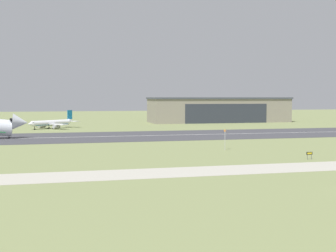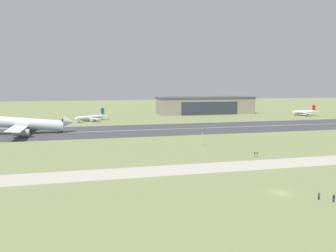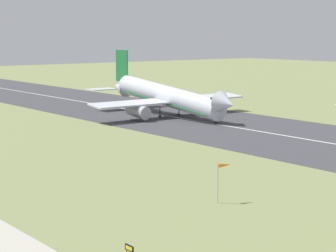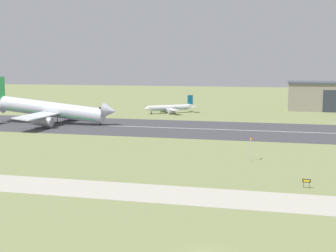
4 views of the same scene
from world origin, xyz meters
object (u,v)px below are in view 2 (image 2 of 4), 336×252
at_px(airplane_landing, 20,124).
at_px(spectator_right, 334,198).
at_px(airplane_parked_centre, 90,118).
at_px(runway_sign, 256,153).
at_px(windsock_pole, 202,134).
at_px(airplane_parked_west, 304,112).
at_px(spectator_left, 319,196).

distance_m(airplane_landing, spectator_right, 143.06).
bearing_deg(airplane_parked_centre, runway_sign, -65.35).
bearing_deg(airplane_parked_centre, spectator_right, -72.84).
xyz_separation_m(airplane_parked_centre, windsock_pole, (44.06, -97.98, 2.34)).
bearing_deg(airplane_landing, airplane_parked_centre, 55.19).
distance_m(airplane_landing, airplane_parked_centre, 59.20).
relative_size(airplane_landing, windsock_pole, 9.70).
bearing_deg(airplane_landing, windsock_pole, -32.43).
height_order(airplane_parked_west, spectator_right, airplane_parked_west).
bearing_deg(windsock_pole, spectator_right, -84.30).
bearing_deg(windsock_pole, airplane_parked_centre, 114.21).
relative_size(runway_sign, spectator_left, 0.97).
bearing_deg(runway_sign, spectator_left, -99.51).
bearing_deg(spectator_right, windsock_pole, 95.70).
relative_size(airplane_parked_centre, runway_sign, 13.88).
distance_m(airplane_parked_west, runway_sign, 159.76).
distance_m(airplane_parked_centre, windsock_pole, 107.46).
distance_m(airplane_parked_west, spectator_left, 196.30).
bearing_deg(runway_sign, windsock_pole, 116.50).
distance_m(airplane_parked_centre, spectator_right, 171.63).
bearing_deg(airplane_parked_west, airplane_parked_centre, 179.86).
relative_size(airplane_parked_west, runway_sign, 13.18).
xyz_separation_m(airplane_parked_west, windsock_pole, (-116.26, -97.58, 1.97)).
xyz_separation_m(airplane_parked_west, spectator_right, (-109.67, -163.57, -1.86)).
xyz_separation_m(runway_sign, spectator_right, (-4.88, -42.99, -0.25)).
height_order(runway_sign, spectator_left, spectator_left).
bearing_deg(airplane_parked_west, spectator_right, -123.84).
relative_size(airplane_landing, spectator_left, 30.51).
bearing_deg(spectator_left, airplane_parked_west, 55.34).
xyz_separation_m(airplane_landing, airplane_parked_west, (194.08, 48.15, -2.47)).
distance_m(runway_sign, spectator_left, 41.44).
bearing_deg(windsock_pole, spectator_left, -85.86).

